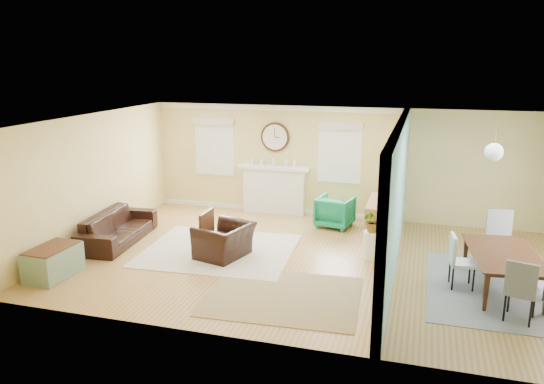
{
  "coord_description": "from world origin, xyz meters",
  "views": [
    {
      "loc": [
        1.93,
        -9.06,
        3.66
      ],
      "look_at": [
        -0.8,
        0.3,
        1.2
      ],
      "focal_mm": 35.0,
      "sensor_mm": 36.0,
      "label": 1
    }
  ],
  "objects_px": {
    "sofa": "(118,227)",
    "green_chair": "(335,212)",
    "eames_chair": "(224,241)",
    "credenza": "(379,219)",
    "dining_table": "(504,272)"
  },
  "relations": [
    {
      "from": "credenza",
      "to": "dining_table",
      "type": "bearing_deg",
      "value": -43.79
    },
    {
      "from": "eames_chair",
      "to": "credenza",
      "type": "distance_m",
      "value": 3.33
    },
    {
      "from": "sofa",
      "to": "credenza",
      "type": "xyz_separation_m",
      "value": [
        5.11,
        1.75,
        0.09
      ]
    },
    {
      "from": "sofa",
      "to": "credenza",
      "type": "distance_m",
      "value": 5.4
    },
    {
      "from": "green_chair",
      "to": "credenza",
      "type": "distance_m",
      "value": 1.12
    },
    {
      "from": "sofa",
      "to": "green_chair",
      "type": "height_order",
      "value": "green_chair"
    },
    {
      "from": "eames_chair",
      "to": "dining_table",
      "type": "relative_size",
      "value": 0.54
    },
    {
      "from": "eames_chair",
      "to": "credenza",
      "type": "height_order",
      "value": "credenza"
    },
    {
      "from": "dining_table",
      "to": "sofa",
      "type": "bearing_deg",
      "value": 80.67
    },
    {
      "from": "sofa",
      "to": "credenza",
      "type": "height_order",
      "value": "credenza"
    },
    {
      "from": "eames_chair",
      "to": "dining_table",
      "type": "bearing_deg",
      "value": 103.88
    },
    {
      "from": "sofa",
      "to": "green_chair",
      "type": "relative_size",
      "value": 2.78
    },
    {
      "from": "green_chair",
      "to": "dining_table",
      "type": "xyz_separation_m",
      "value": [
        3.2,
        -2.59,
        -0.03
      ]
    },
    {
      "from": "eames_chair",
      "to": "credenza",
      "type": "relative_size",
      "value": 0.71
    },
    {
      "from": "credenza",
      "to": "eames_chair",
      "type": "bearing_deg",
      "value": -143.98
    }
  ]
}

